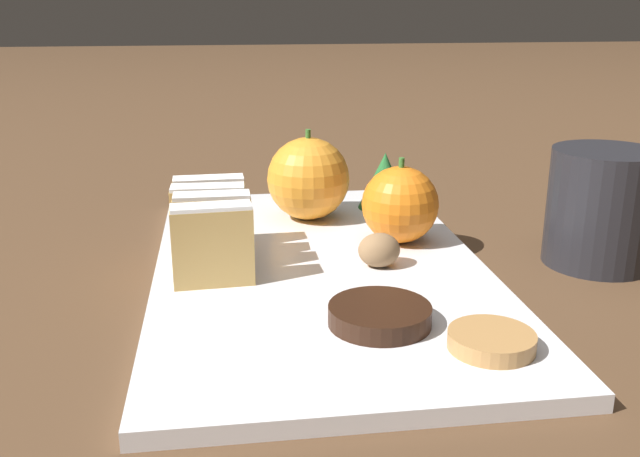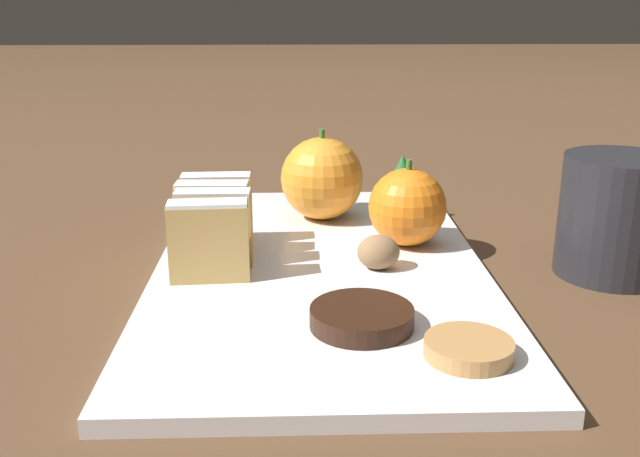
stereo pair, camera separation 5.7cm
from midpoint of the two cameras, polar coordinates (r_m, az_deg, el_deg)
name	(u,v)px [view 2 (the right image)]	position (r m, az deg, el deg)	size (l,w,h in m)	color
ground_plane	(320,277)	(0.59, 2.80, -3.95)	(6.00, 6.00, 0.00)	#513823
serving_platter	(320,270)	(0.58, 2.81, -3.41)	(0.26, 0.44, 0.01)	white
stollen_slice_front	(209,241)	(0.54, -5.92, -1.07)	(0.06, 0.02, 0.06)	tan
stollen_slice_second	(213,229)	(0.57, -5.69, -0.13)	(0.06, 0.02, 0.06)	tan
stollen_slice_third	(213,219)	(0.59, -5.85, 0.72)	(0.06, 0.02, 0.06)	tan
stollen_slice_fourth	(217,209)	(0.62, -5.64, 1.50)	(0.06, 0.02, 0.06)	tan
orange_near	(322,178)	(0.69, 2.53, 3.99)	(0.08, 0.08, 0.09)	orange
orange_far	(407,207)	(0.62, 9.62, 1.66)	(0.07, 0.07, 0.08)	orange
walnut	(378,252)	(0.57, 7.57, -1.94)	(0.03, 0.03, 0.03)	#8E6B47
chocolate_cookie	(362,317)	(0.47, 6.84, -7.14)	(0.07, 0.07, 0.01)	black
gingerbread_cookie	(469,349)	(0.45, 15.45, -9.33)	(0.05, 0.05, 0.01)	#B27F47
evergreen_sprig	(402,182)	(0.73, 8.82, 3.64)	(0.05, 0.05, 0.06)	#23662D
coffee_mug	(616,214)	(0.64, 25.01, 0.99)	(0.12, 0.09, 0.10)	#232328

